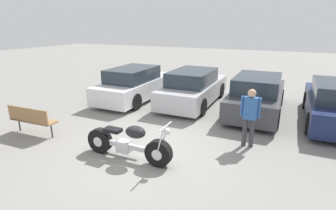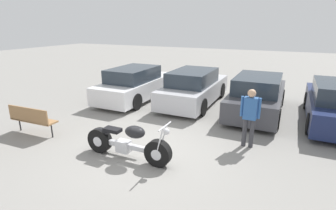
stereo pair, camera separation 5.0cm
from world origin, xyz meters
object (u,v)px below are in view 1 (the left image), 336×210
object	(u,v)px
motorcycle	(127,143)
parked_car_dark_grey	(257,95)
parked_car_white	(136,84)
parked_car_silver	(194,88)
park_bench	(31,118)
person_standing	(250,113)

from	to	relation	value
motorcycle	parked_car_dark_grey	bearing A→B (deg)	64.25
motorcycle	parked_car_white	xyz separation A→B (m)	(-2.64, 4.70, 0.25)
motorcycle	parked_car_silver	distance (m)	5.16
parked_car_dark_grey	park_bench	bearing A→B (deg)	-139.10
motorcycle	parked_car_white	world-z (taller)	parked_car_white
parked_car_white	person_standing	size ratio (longest dim) A/B	2.78
parked_car_silver	park_bench	xyz separation A→B (m)	(-3.26, -5.15, -0.13)
parked_car_white	person_standing	world-z (taller)	person_standing
parked_car_white	parked_car_silver	xyz separation A→B (m)	(2.53, 0.46, 0.00)
motorcycle	person_standing	xyz separation A→B (m)	(2.59, 1.95, 0.52)
parked_car_white	motorcycle	bearing A→B (deg)	-60.64
motorcycle	park_bench	size ratio (longest dim) A/B	1.52
parked_car_silver	person_standing	size ratio (longest dim) A/B	2.78
motorcycle	parked_car_dark_grey	world-z (taller)	parked_car_dark_grey
parked_car_dark_grey	parked_car_silver	bearing A→B (deg)	176.93
parked_car_white	parked_car_dark_grey	distance (m)	5.08
parked_car_dark_grey	parked_car_white	bearing A→B (deg)	-176.36
parked_car_dark_grey	person_standing	world-z (taller)	person_standing
person_standing	parked_car_dark_grey	bearing A→B (deg)	93.18
parked_car_white	parked_car_silver	world-z (taller)	same
motorcycle	parked_car_white	bearing A→B (deg)	119.36
park_bench	parked_car_dark_grey	bearing A→B (deg)	40.90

